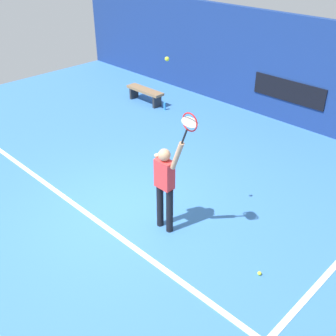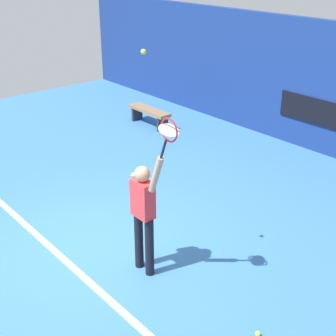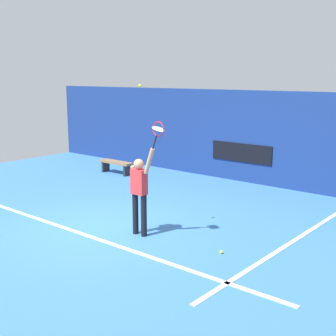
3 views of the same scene
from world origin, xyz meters
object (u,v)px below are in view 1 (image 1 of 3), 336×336
tennis_player (165,183)px  spare_ball (259,273)px  tennis_racket (189,124)px  water_bottle (165,106)px  tennis_ball (167,59)px  court_bench (145,92)px

tennis_player → spare_ball: size_ratio=28.96×
tennis_racket → water_bottle: bearing=138.8°
tennis_player → tennis_ball: (0.00, 0.05, 2.21)m
tennis_ball → tennis_player: bearing=-94.1°
tennis_racket → water_bottle: 6.54m
tennis_ball → spare_ball: bearing=5.1°
court_bench → spare_ball: bearing=-28.8°
tennis_ball → court_bench: 7.01m
tennis_ball → spare_ball: (1.97, 0.18, -3.19)m
court_bench → water_bottle: (0.89, 0.00, -0.22)m
water_bottle → spare_ball: bearing=-32.2°
spare_ball → court_bench: bearing=151.2°
tennis_racket → spare_ball: bearing=9.3°
tennis_racket → spare_ball: tennis_racket is taller
tennis_racket → court_bench: 7.13m
water_bottle → spare_ball: size_ratio=3.53×
tennis_player → court_bench: (-4.98, 4.05, -0.67)m
court_bench → spare_ball: (6.95, -3.82, -0.30)m
tennis_racket → tennis_ball: tennis_ball is taller
tennis_ball → spare_ball: tennis_ball is taller
tennis_player → tennis_racket: size_ratio=3.15×
tennis_player → spare_ball: tennis_player is taller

